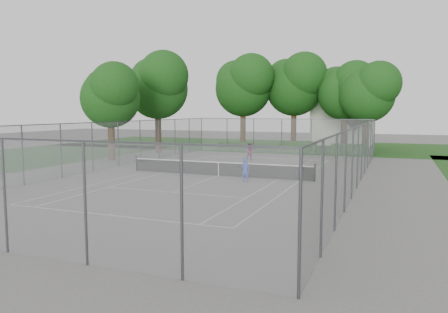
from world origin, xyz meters
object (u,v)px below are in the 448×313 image
at_px(woman_player, 250,152).
at_px(house, 342,116).
at_px(girl_player, 245,170).
at_px(tennis_net, 218,168).

bearing_deg(woman_player, house, 60.19).
relative_size(house, girl_player, 6.07).
relative_size(girl_player, woman_player, 1.01).
height_order(house, woman_player, house).
bearing_deg(woman_player, tennis_net, -100.14).
bearing_deg(woman_player, girl_player, -88.95).
distance_m(tennis_net, girl_player, 3.07).
xyz_separation_m(tennis_net, house, (4.37, 31.19, 3.14)).
height_order(tennis_net, woman_player, woman_player).
relative_size(tennis_net, girl_player, 8.61).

